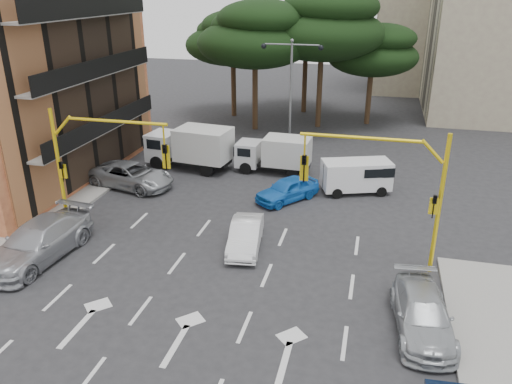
% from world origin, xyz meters
% --- Properties ---
extents(ground, '(120.00, 120.00, 0.00)m').
position_xyz_m(ground, '(0.00, 0.00, 0.00)').
color(ground, '#28282B').
rests_on(ground, ground).
extents(median_strip, '(1.40, 6.00, 0.15)m').
position_xyz_m(median_strip, '(0.00, 16.00, 0.07)').
color(median_strip, gray).
rests_on(median_strip, ground).
extents(apartment_beige_far, '(16.20, 12.15, 16.70)m').
position_xyz_m(apartment_beige_far, '(12.95, 44.00, 8.35)').
color(apartment_beige_far, tan).
rests_on(apartment_beige_far, ground).
extents(pine_left_near, '(9.15, 9.15, 10.23)m').
position_xyz_m(pine_left_near, '(-3.94, 21.96, 7.60)').
color(pine_left_near, '#382616').
rests_on(pine_left_near, ground).
extents(pine_center, '(9.98, 9.98, 11.16)m').
position_xyz_m(pine_center, '(1.06, 23.96, 8.30)').
color(pine_center, '#382616').
rests_on(pine_center, ground).
extents(pine_left_far, '(8.32, 8.32, 9.30)m').
position_xyz_m(pine_left_far, '(-6.94, 25.96, 6.91)').
color(pine_left_far, '#382616').
rests_on(pine_left_far, ground).
extents(pine_right, '(7.49, 7.49, 8.37)m').
position_xyz_m(pine_right, '(5.06, 25.96, 6.22)').
color(pine_right, '#382616').
rests_on(pine_right, ground).
extents(pine_back, '(9.15, 9.15, 10.23)m').
position_xyz_m(pine_back, '(-0.94, 28.96, 7.60)').
color(pine_back, '#382616').
rests_on(pine_back, ground).
extents(signal_mast_right, '(5.79, 0.37, 6.00)m').
position_xyz_m(signal_mast_right, '(6.80, 1.99, 3.88)').
color(signal_mast_right, yellow).
rests_on(signal_mast_right, ground).
extents(signal_mast_left, '(5.79, 0.37, 6.00)m').
position_xyz_m(signal_mast_left, '(-6.80, 1.99, 3.88)').
color(signal_mast_left, yellow).
rests_on(signal_mast_left, ground).
extents(street_lamp_center, '(4.16, 0.36, 7.77)m').
position_xyz_m(street_lamp_center, '(0.00, 16.00, 5.43)').
color(street_lamp_center, slate).
rests_on(street_lamp_center, median_strip).
extents(car_white_hatch, '(1.87, 3.99, 1.27)m').
position_xyz_m(car_white_hatch, '(0.54, 2.07, 0.63)').
color(car_white_hatch, white).
rests_on(car_white_hatch, ground).
extents(car_blue_compact, '(3.58, 3.99, 1.31)m').
position_xyz_m(car_blue_compact, '(1.38, 7.91, 0.66)').
color(car_blue_compact, blue).
rests_on(car_blue_compact, ground).
extents(car_silver_wagon, '(2.79, 5.84, 1.64)m').
position_xyz_m(car_silver_wagon, '(-8.00, -1.02, 0.82)').
color(car_silver_wagon, '#A7A9B0').
rests_on(car_silver_wagon, ground).
extents(car_silver_cross_a, '(5.59, 3.38, 1.45)m').
position_xyz_m(car_silver_cross_a, '(-8.00, 7.67, 0.72)').
color(car_silver_cross_a, '#979A9E').
rests_on(car_silver_cross_a, ground).
extents(car_silver_parked, '(2.30, 4.73, 1.33)m').
position_xyz_m(car_silver_parked, '(8.01, -2.15, 0.66)').
color(car_silver_parked, '#A9ADB1').
rests_on(car_silver_parked, ground).
extents(van_white, '(4.22, 2.95, 1.93)m').
position_xyz_m(van_white, '(4.99, 10.05, 0.96)').
color(van_white, white).
rests_on(van_white, ground).
extents(box_truck_a, '(5.86, 3.00, 2.76)m').
position_xyz_m(box_truck_a, '(-5.78, 11.63, 1.38)').
color(box_truck_a, silver).
rests_on(box_truck_a, ground).
extents(box_truck_b, '(4.84, 2.18, 2.34)m').
position_xyz_m(box_truck_b, '(-0.31, 12.20, 1.17)').
color(box_truck_b, silver).
rests_on(box_truck_b, ground).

